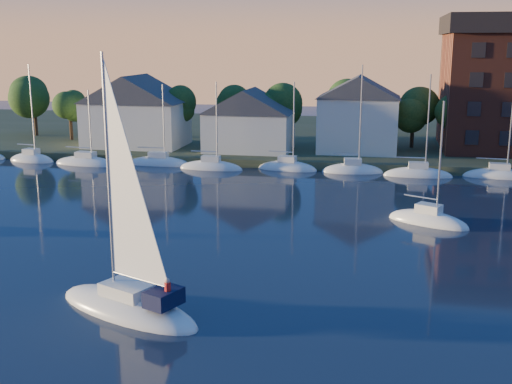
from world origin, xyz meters
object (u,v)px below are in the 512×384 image
(hero_sailboat, at_px, (129,301))
(drifting_sailboat_right, at_px, (428,222))
(clubhouse_west, at_px, (136,110))
(clubhouse_centre, at_px, (249,119))
(clubhouse_east, at_px, (358,113))

(hero_sailboat, height_order, drifting_sailboat_right, hero_sailboat)
(clubhouse_west, bearing_deg, hero_sailboat, -69.10)
(hero_sailboat, bearing_deg, clubhouse_west, -45.46)
(clubhouse_centre, distance_m, drifting_sailboat_right, 35.65)
(clubhouse_east, bearing_deg, hero_sailboat, -101.25)
(clubhouse_west, relative_size, clubhouse_centre, 1.18)
(clubhouse_west, height_order, drifting_sailboat_right, clubhouse_west)
(clubhouse_east, bearing_deg, clubhouse_west, -178.09)
(clubhouse_east, bearing_deg, clubhouse_centre, -171.87)
(clubhouse_east, bearing_deg, drifting_sailboat_right, -76.49)
(clubhouse_centre, relative_size, drifting_sailboat_right, 1.01)
(clubhouse_centre, xyz_separation_m, drifting_sailboat_right, (21.25, -28.17, -5.04))
(clubhouse_west, distance_m, clubhouse_east, 30.02)
(clubhouse_west, relative_size, hero_sailboat, 0.88)
(clubhouse_centre, bearing_deg, drifting_sailboat_right, -52.97)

